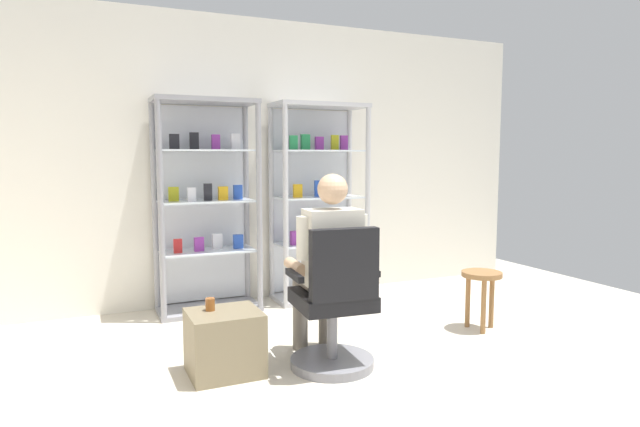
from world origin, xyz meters
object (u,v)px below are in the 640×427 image
storage_crate (225,343)px  tea_glass (210,304)px  display_cabinet_right (317,201)px  office_chair (335,311)px  wooden_stool (481,284)px  seated_shopkeeper (327,259)px  display_cabinet_left (205,205)px

storage_crate → tea_glass: size_ratio=5.57×
display_cabinet_right → office_chair: bearing=-110.0°
office_chair → storage_crate: (-0.68, 0.23, -0.19)m
storage_crate → wooden_stool: size_ratio=0.96×
display_cabinet_right → seated_shopkeeper: bearing=-111.4°
display_cabinet_left → office_chair: bearing=-75.5°
display_cabinet_left → wooden_stool: display_cabinet_left is taller
display_cabinet_left → storage_crate: bearing=-98.3°
tea_glass → display_cabinet_left: bearing=78.6°
office_chair → storage_crate: size_ratio=2.11×
display_cabinet_right → tea_glass: size_ratio=23.24×
seated_shopkeeper → tea_glass: bearing=170.5°
seated_shopkeeper → office_chair: bearing=-94.8°
display_cabinet_right → storage_crate: 2.16m
tea_glass → seated_shopkeeper: bearing=-9.5°
display_cabinet_left → tea_glass: (-0.30, -1.48, -0.51)m
seated_shopkeeper → storage_crate: bearing=174.4°
storage_crate → seated_shopkeeper: bearing=-5.6°
display_cabinet_left → seated_shopkeeper: (0.47, -1.61, -0.25)m
office_chair → tea_glass: office_chair is taller
seated_shopkeeper → tea_glass: size_ratio=15.78×
seated_shopkeeper → tea_glass: 0.82m
office_chair → display_cabinet_right: bearing=70.0°
display_cabinet_right → tea_glass: 2.10m
storage_crate → display_cabinet_left: bearing=81.7°
storage_crate → tea_glass: (-0.07, 0.06, 0.25)m
display_cabinet_right → tea_glass: bearing=-133.4°
wooden_stool → office_chair: bearing=-169.0°
seated_shopkeeper → wooden_stool: size_ratio=2.71×
display_cabinet_right → seated_shopkeeper: 1.74m
office_chair → wooden_stool: 1.47m
seated_shopkeeper → storage_crate: seated_shopkeeper is taller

